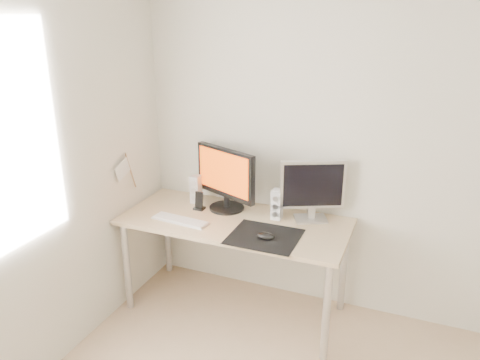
% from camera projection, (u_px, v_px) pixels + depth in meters
% --- Properties ---
extents(wall_back, '(3.50, 0.00, 3.50)m').
position_uv_depth(wall_back, '(384.00, 149.00, 3.11)').
color(wall_back, white).
rests_on(wall_back, ground).
extents(mousepad, '(0.45, 0.40, 0.00)m').
position_uv_depth(mousepad, '(264.00, 237.00, 3.05)').
color(mousepad, black).
rests_on(mousepad, desk).
extents(mouse, '(0.12, 0.07, 0.04)m').
position_uv_depth(mouse, '(266.00, 236.00, 3.00)').
color(mouse, black).
rests_on(mouse, mousepad).
extents(desk, '(1.60, 0.70, 0.73)m').
position_uv_depth(desk, '(235.00, 230.00, 3.32)').
color(desk, '#D1B587').
rests_on(desk, ground).
extents(main_monitor, '(0.52, 0.34, 0.47)m').
position_uv_depth(main_monitor, '(226.00, 177.00, 3.39)').
color(main_monitor, black).
rests_on(main_monitor, desk).
extents(second_monitor, '(0.42, 0.24, 0.43)m').
position_uv_depth(second_monitor, '(312.00, 188.00, 3.21)').
color(second_monitor, silver).
rests_on(second_monitor, desk).
extents(speaker_left, '(0.07, 0.08, 0.22)m').
position_uv_depth(speaker_left, '(196.00, 189.00, 3.56)').
color(speaker_left, white).
rests_on(speaker_left, desk).
extents(speaker_right, '(0.07, 0.08, 0.22)m').
position_uv_depth(speaker_right, '(277.00, 204.00, 3.28)').
color(speaker_right, white).
rests_on(speaker_right, desk).
extents(keyboard, '(0.43, 0.16, 0.02)m').
position_uv_depth(keyboard, '(180.00, 220.00, 3.27)').
color(keyboard, silver).
rests_on(keyboard, desk).
extents(phone_dock, '(0.08, 0.07, 0.14)m').
position_uv_depth(phone_dock, '(199.00, 204.00, 3.46)').
color(phone_dock, black).
rests_on(phone_dock, desk).
extents(pennant, '(0.01, 0.23, 0.29)m').
position_uv_depth(pennant, '(125.00, 170.00, 3.34)').
color(pennant, '#A57F54').
rests_on(pennant, wall_left).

